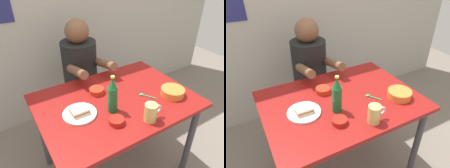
% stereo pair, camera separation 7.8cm
% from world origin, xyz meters
% --- Properties ---
extents(ground_plane, '(6.00, 6.00, 0.00)m').
position_xyz_m(ground_plane, '(0.00, 0.00, 0.00)').
color(ground_plane, slate).
extents(dining_table, '(1.10, 0.80, 0.74)m').
position_xyz_m(dining_table, '(0.00, 0.00, 0.65)').
color(dining_table, maroon).
rests_on(dining_table, ground).
extents(stool, '(0.34, 0.34, 0.45)m').
position_xyz_m(stool, '(0.01, 0.63, 0.35)').
color(stool, '#4C4C51').
rests_on(stool, ground).
extents(person_seated, '(0.33, 0.56, 0.72)m').
position_xyz_m(person_seated, '(0.01, 0.62, 0.77)').
color(person_seated, black).
rests_on(person_seated, stool).
extents(plate_orange, '(0.22, 0.22, 0.01)m').
position_xyz_m(plate_orange, '(-0.29, -0.02, 0.75)').
color(plate_orange, silver).
rests_on(plate_orange, dining_table).
extents(sandwich, '(0.11, 0.09, 0.04)m').
position_xyz_m(sandwich, '(-0.29, -0.02, 0.77)').
color(sandwich, beige).
rests_on(sandwich, plate_orange).
extents(beer_mug, '(0.13, 0.08, 0.12)m').
position_xyz_m(beer_mug, '(0.06, -0.30, 0.80)').
color(beer_mug, '#D1BC66').
rests_on(beer_mug, dining_table).
extents(beer_bottle, '(0.06, 0.06, 0.26)m').
position_xyz_m(beer_bottle, '(-0.09, -0.10, 0.86)').
color(beer_bottle, '#19602D').
rests_on(beer_bottle, dining_table).
extents(soup_bowl_orange, '(0.17, 0.17, 0.05)m').
position_xyz_m(soup_bowl_orange, '(0.38, -0.18, 0.77)').
color(soup_bowl_orange, orange).
rests_on(soup_bowl_orange, dining_table).
extents(sambal_bowl_red, '(0.10, 0.10, 0.03)m').
position_xyz_m(sambal_bowl_red, '(-0.13, -0.21, 0.76)').
color(sambal_bowl_red, '#B21E14').
rests_on(sambal_bowl_red, dining_table).
extents(sauce_bowl_chili, '(0.11, 0.11, 0.04)m').
position_xyz_m(sauce_bowl_chili, '(-0.08, 0.14, 0.76)').
color(sauce_bowl_chili, red).
rests_on(sauce_bowl_chili, dining_table).
extents(spoon, '(0.08, 0.11, 0.01)m').
position_xyz_m(spoon, '(0.20, -0.08, 0.75)').
color(spoon, '#26A559').
rests_on(spoon, dining_table).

